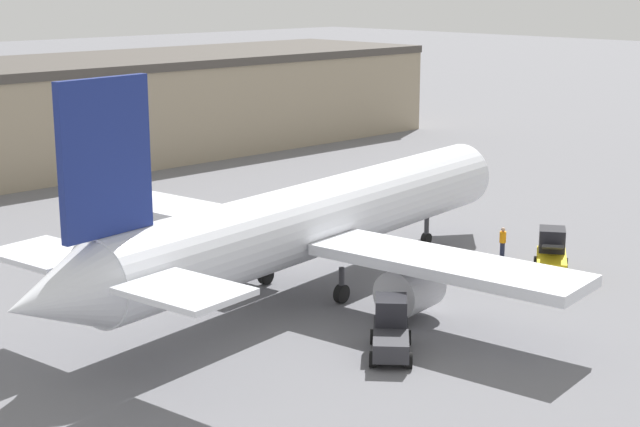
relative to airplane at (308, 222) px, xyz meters
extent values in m
plane|color=slate|center=(0.92, 0.13, -3.50)|extent=(400.00, 400.00, 0.00)
cylinder|color=silver|center=(0.92, 0.13, 0.08)|extent=(28.26, 7.58, 3.67)
cone|color=silver|center=(16.24, 2.31, 0.08)|extent=(3.42, 3.98, 3.60)
cone|color=silver|center=(-14.95, -2.12, 0.08)|extent=(4.49, 4.02, 3.49)
cube|color=silver|center=(-1.61, 7.96, -0.57)|extent=(5.39, 12.94, 0.50)
cube|color=silver|center=(0.67, -8.10, -0.57)|extent=(5.39, 12.94, 0.50)
cylinder|color=#B7B7BC|center=(-1.35, 6.10, -2.08)|extent=(2.97, 2.58, 2.23)
cylinder|color=#B7B7BC|center=(0.41, -6.23, -2.08)|extent=(2.97, 2.58, 2.23)
cube|color=navy|center=(-12.22, -1.74, 4.94)|extent=(4.25, 0.95, 6.06)
cube|color=silver|center=(-12.79, 2.27, 0.44)|extent=(3.89, 4.83, 0.24)
cube|color=silver|center=(-11.66, -5.74, 0.44)|extent=(3.89, 4.83, 0.24)
cylinder|color=#38383D|center=(10.90, 1.55, -2.63)|extent=(0.28, 0.28, 1.74)
cylinder|color=black|center=(10.90, 1.55, -3.15)|extent=(0.74, 0.44, 0.70)
cylinder|color=#38383D|center=(-0.13, -2.43, -2.63)|extent=(0.28, 0.28, 1.74)
cylinder|color=black|center=(-0.13, -2.43, -3.05)|extent=(0.94, 0.47, 0.90)
cylinder|color=#38383D|center=(-0.81, 2.30, -2.63)|extent=(0.28, 0.28, 1.74)
cylinder|color=black|center=(-0.81, 2.30, -3.05)|extent=(0.94, 0.47, 0.90)
cylinder|color=#1E2338|center=(12.02, -3.00, -3.10)|extent=(0.27, 0.27, 0.80)
cylinder|color=orange|center=(12.02, -3.00, -2.39)|extent=(0.37, 0.37, 0.63)
sphere|color=tan|center=(12.02, -3.00, -1.96)|extent=(0.23, 0.23, 0.23)
cube|color=#2D2D33|center=(-3.50, -8.59, -2.80)|extent=(3.63, 3.48, 0.76)
cube|color=black|center=(-2.76, -7.92, -1.88)|extent=(2.04, 2.02, 1.09)
cylinder|color=black|center=(-2.09, -8.29, -3.18)|extent=(0.66, 0.63, 0.64)
cylinder|color=black|center=(-3.05, -7.22, -3.18)|extent=(0.66, 0.63, 0.64)
cylinder|color=black|center=(-3.96, -9.97, -3.18)|extent=(0.66, 0.63, 0.64)
cylinder|color=black|center=(-4.92, -8.90, -3.18)|extent=(0.66, 0.63, 0.64)
cube|color=yellow|center=(10.49, -7.14, -2.71)|extent=(3.75, 3.19, 0.83)
cube|color=black|center=(11.31, -6.59, -1.70)|extent=(2.03, 1.96, 1.18)
cube|color=#333333|center=(9.97, -7.50, -1.69)|extent=(2.39, 2.08, 0.83)
cylinder|color=black|center=(11.93, -7.06, -3.12)|extent=(0.79, 0.66, 0.76)
cylinder|color=black|center=(11.11, -5.84, -3.12)|extent=(0.79, 0.66, 0.76)
cylinder|color=black|center=(9.88, -8.44, -3.12)|extent=(0.79, 0.66, 0.76)
cylinder|color=black|center=(9.06, -7.22, -3.12)|extent=(0.79, 0.66, 0.76)
camera|label=1|loc=(-31.82, -33.67, 11.49)|focal=55.00mm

